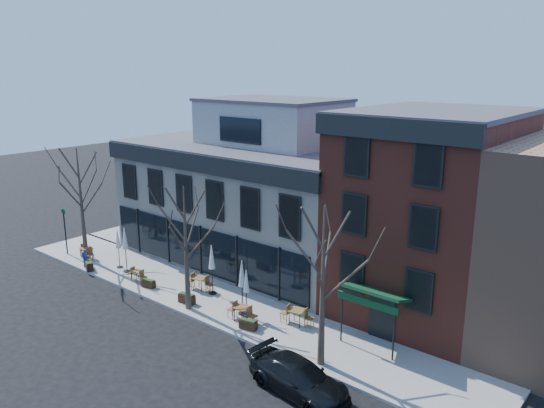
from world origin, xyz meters
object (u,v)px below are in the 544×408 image
Objects in this scene: parked_sedan at (299,378)px; cafe_set_0 at (87,252)px; call_box at (85,258)px; umbrella_0 at (118,241)px.

cafe_set_0 is (-20.93, 3.03, -0.04)m from parked_sedan.
call_box is 2.67m from umbrella_0.
umbrella_0 is at bearing 85.27° from parked_sedan.
parked_sedan reaches higher than call_box.
cafe_set_0 is at bearing 88.25° from parked_sedan.
umbrella_0 is (1.85, 1.47, 1.25)m from call_box.
umbrella_0 is (3.18, 0.49, 1.36)m from cafe_set_0.
parked_sedan is 19.70m from call_box.
parked_sedan is 2.48× the size of cafe_set_0.
call_box is (-19.59, 2.05, 0.07)m from parked_sedan.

